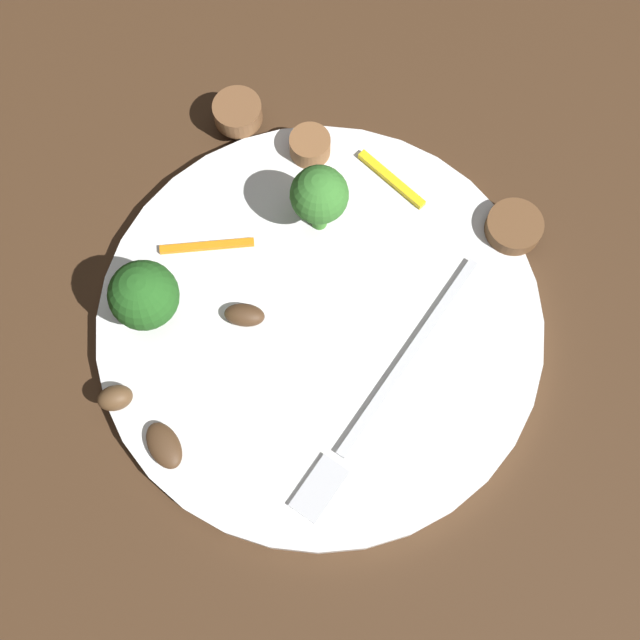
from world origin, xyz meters
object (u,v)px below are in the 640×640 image
object	(u,v)px
pepper_strip_1	(391,179)
mushroom_0	(115,398)
broccoli_floret_1	(144,296)
mushroom_1	(244,315)
broccoli_floret_0	(319,196)
sausage_slice_1	(310,146)
sausage_slice_2	(238,112)
plate	(320,324)
pepper_strip_0	(207,246)
fork	(377,405)
mushroom_2	(164,446)
sausage_slice_0	(514,227)

from	to	relation	value
pepper_strip_1	mushroom_0	bearing A→B (deg)	-25.54
broccoli_floret_1	mushroom_0	size ratio (longest dim) A/B	2.54
broccoli_floret_1	mushroom_1	distance (m)	0.06
broccoli_floret_0	broccoli_floret_1	distance (m)	0.12
sausage_slice_1	sausage_slice_2	distance (m)	0.05
plate	pepper_strip_0	distance (m)	0.09
pepper_strip_0	pepper_strip_1	bearing A→B (deg)	134.91
fork	mushroom_0	xyz separation A→B (m)	(0.06, -0.14, 0.01)
plate	mushroom_0	world-z (taller)	mushroom_0
broccoli_floret_1	pepper_strip_0	bearing A→B (deg)	168.58
fork	pepper_strip_0	xyz separation A→B (m)	(-0.05, -0.13, 0.00)
mushroom_2	broccoli_floret_0	bearing A→B (deg)	171.14
mushroom_1	pepper_strip_0	size ratio (longest dim) A/B	0.42
sausage_slice_0	sausage_slice_2	xyz separation A→B (m)	(-0.01, -0.19, 0.00)
mushroom_0	broccoli_floret_0	bearing A→B (deg)	157.27
mushroom_2	pepper_strip_1	xyz separation A→B (m)	(-0.21, 0.06, -0.00)
broccoli_floret_1	pepper_strip_0	xyz separation A→B (m)	(-0.05, 0.01, -0.03)
mushroom_2	mushroom_1	bearing A→B (deg)	174.07
pepper_strip_1	sausage_slice_1	bearing A→B (deg)	-89.33
sausage_slice_2	mushroom_2	distance (m)	0.22
plate	pepper_strip_0	size ratio (longest dim) A/B	4.63
fork	pepper_strip_0	bearing A→B (deg)	-99.41
plate	sausage_slice_2	world-z (taller)	sausage_slice_2
fork	pepper_strip_0	world-z (taller)	same
sausage_slice_1	mushroom_2	xyz separation A→B (m)	(0.21, 0.00, -0.00)
broccoli_floret_1	sausage_slice_2	size ratio (longest dim) A/B	1.62
broccoli_floret_1	plate	bearing A→B (deg)	110.78
sausage_slice_2	pepper_strip_1	xyz separation A→B (m)	(0.00, 0.11, -0.00)
plate	pepper_strip_1	bearing A→B (deg)	177.24
fork	plate	bearing A→B (deg)	-112.93
fork	sausage_slice_1	size ratio (longest dim) A/B	6.79
mushroom_0	fork	bearing A→B (deg)	111.98
plate	sausage_slice_1	distance (m)	0.12
sausage_slice_2	mushroom_1	world-z (taller)	sausage_slice_2
mushroom_0	pepper_strip_1	xyz separation A→B (m)	(-0.20, 0.09, -0.00)
sausage_slice_1	mushroom_1	bearing A→B (deg)	4.38
sausage_slice_1	plate	bearing A→B (deg)	26.24
mushroom_1	mushroom_2	world-z (taller)	mushroom_1
pepper_strip_1	broccoli_floret_0	bearing A→B (deg)	-33.96
sausage_slice_2	mushroom_1	bearing A→B (deg)	26.56
fork	broccoli_floret_1	xyz separation A→B (m)	(0.00, -0.14, 0.03)
sausage_slice_1	sausage_slice_2	world-z (taller)	same
plate	pepper_strip_1	xyz separation A→B (m)	(-0.10, 0.01, 0.01)
broccoli_floret_0	pepper_strip_1	distance (m)	0.06
pepper_strip_1	mushroom_1	bearing A→B (deg)	-21.24
sausage_slice_0	sausage_slice_2	size ratio (longest dim) A/B	1.10
mushroom_0	sausage_slice_1	bearing A→B (deg)	169.13
sausage_slice_1	sausage_slice_2	bearing A→B (deg)	-95.05
sausage_slice_2	mushroom_2	size ratio (longest dim) A/B	1.09
mushroom_0	mushroom_1	xyz separation A→B (m)	(-0.08, 0.05, -0.00)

